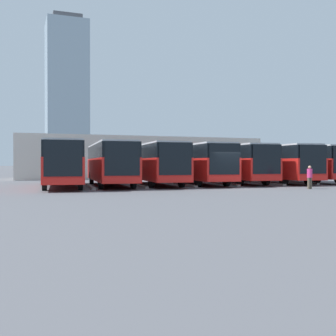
{
  "coord_description": "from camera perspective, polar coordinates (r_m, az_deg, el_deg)",
  "views": [
    {
      "loc": [
        14.01,
        25.54,
        1.71
      ],
      "look_at": [
        2.55,
        -5.93,
        1.35
      ],
      "focal_mm": 45.0,
      "sensor_mm": 36.0,
      "label": 1
    }
  ],
  "objects": [
    {
      "name": "office_tower",
      "position": [
        183.03,
        -13.55,
        9.75
      ],
      "size": [
        16.66,
        16.66,
        62.85
      ],
      "color": "#93A8B7",
      "rests_on": "ground_plane"
    },
    {
      "name": "ground_plane",
      "position": [
        29.19,
        8.73,
        -2.75
      ],
      "size": [
        600.0,
        600.0,
        0.0
      ],
      "primitive_type": "plane",
      "color": "#5B5B60"
    },
    {
      "name": "curb_divider_2",
      "position": [
        34.14,
        7.63,
        -2.14
      ],
      "size": [
        0.74,
        5.67,
        0.15
      ],
      "primitive_type": "cube",
      "rotation": [
        0.0,
        0.0,
        -0.09
      ],
      "color": "#9E9E99",
      "rests_on": "ground_plane"
    },
    {
      "name": "bus_1",
      "position": [
        37.91,
        14.07,
        0.74
      ],
      "size": [
        3.55,
        12.07,
        3.22
      ],
      "rotation": [
        0.0,
        0.0,
        -0.09
      ],
      "color": "red",
      "rests_on": "ground_plane"
    },
    {
      "name": "bus_6",
      "position": [
        31.23,
        -14.19,
        0.76
      ],
      "size": [
        3.55,
        12.07,
        3.22
      ],
      "rotation": [
        0.0,
        0.0,
        -0.09
      ],
      "color": "red",
      "rests_on": "ground_plane"
    },
    {
      "name": "curb_divider_1",
      "position": [
        35.49,
        13.24,
        -2.04
      ],
      "size": [
        0.74,
        5.67,
        0.15
      ],
      "primitive_type": "cube",
      "rotation": [
        0.0,
        0.0,
        -0.09
      ],
      "color": "#9E9E99",
      "rests_on": "ground_plane"
    },
    {
      "name": "bus_5",
      "position": [
        32.11,
        -7.82,
        0.77
      ],
      "size": [
        3.55,
        12.07,
        3.22
      ],
      "rotation": [
        0.0,
        0.0,
        -0.09
      ],
      "color": "red",
      "rests_on": "ground_plane"
    },
    {
      "name": "curb_divider_4",
      "position": [
        31.09,
        -3.95,
        -2.4
      ],
      "size": [
        0.74,
        5.67,
        0.15
      ],
      "primitive_type": "cube",
      "rotation": [
        0.0,
        0.0,
        -0.09
      ],
      "color": "#9E9E99",
      "rests_on": "ground_plane"
    },
    {
      "name": "bus_0",
      "position": [
        40.56,
        17.79,
        0.72
      ],
      "size": [
        3.55,
        12.07,
        3.22
      ],
      "rotation": [
        0.0,
        0.0,
        -0.09
      ],
      "color": "red",
      "rests_on": "ground_plane"
    },
    {
      "name": "bus_4",
      "position": [
        33.27,
        -1.8,
        0.77
      ],
      "size": [
        3.55,
        12.07,
        3.22
      ],
      "rotation": [
        0.0,
        0.0,
        -0.09
      ],
      "color": "red",
      "rests_on": "ground_plane"
    },
    {
      "name": "curb_divider_5",
      "position": [
        30.09,
        -10.47,
        -2.51
      ],
      "size": [
        0.74,
        5.67,
        0.15
      ],
      "primitive_type": "cube",
      "rotation": [
        0.0,
        0.0,
        -0.09
      ],
      "color": "#9E9E99",
      "rests_on": "ground_plane"
    },
    {
      "name": "curb_divider_0",
      "position": [
        38.1,
        17.26,
        -1.87
      ],
      "size": [
        0.74,
        5.67,
        0.15
      ],
      "primitive_type": "cube",
      "rotation": [
        0.0,
        0.0,
        -0.09
      ],
      "color": "#9E9E99",
      "rests_on": "ground_plane"
    },
    {
      "name": "pedestrian",
      "position": [
        29.76,
        18.64,
        -1.09
      ],
      "size": [
        0.42,
        0.42,
        1.56
      ],
      "rotation": [
        0.0,
        0.0,
        3.36
      ],
      "color": "brown",
      "rests_on": "ground_plane"
    },
    {
      "name": "bus_3",
      "position": [
        34.58,
        3.89,
        0.77
      ],
      "size": [
        3.55,
        12.07,
        3.22
      ],
      "rotation": [
        0.0,
        0.0,
        -0.09
      ],
      "color": "red",
      "rests_on": "ground_plane"
    },
    {
      "name": "curb_divider_3",
      "position": [
        32.29,
        2.23,
        -2.29
      ],
      "size": [
        0.74,
        5.67,
        0.15
      ],
      "primitive_type": "cube",
      "rotation": [
        0.0,
        0.0,
        -0.09
      ],
      "color": "#9E9E99",
      "rests_on": "ground_plane"
    },
    {
      "name": "station_building",
      "position": [
        51.04,
        -4.07,
        1.41
      ],
      "size": [
        28.34,
        12.21,
        4.77
      ],
      "color": "beige",
      "rests_on": "ground_plane"
    },
    {
      "name": "bus_2",
      "position": [
        36.51,
        8.86,
        0.75
      ],
      "size": [
        3.55,
        12.07,
        3.22
      ],
      "rotation": [
        0.0,
        0.0,
        -0.09
      ],
      "color": "red",
      "rests_on": "ground_plane"
    }
  ]
}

